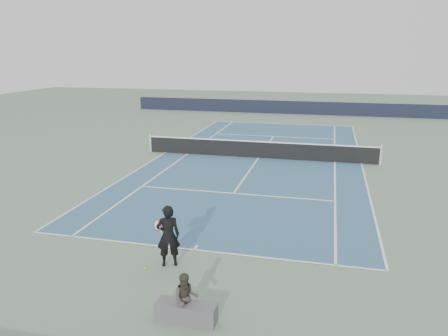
% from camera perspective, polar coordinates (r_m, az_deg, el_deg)
% --- Properties ---
extents(ground, '(80.00, 80.00, 0.00)m').
position_cam_1_polar(ground, '(24.27, 4.53, 1.31)').
color(ground, slate).
extents(court_surface, '(10.97, 23.77, 0.01)m').
position_cam_1_polar(court_surface, '(24.27, 4.53, 1.32)').
color(court_surface, '#345D7C').
rests_on(court_surface, ground).
extents(tennis_net, '(12.90, 0.10, 1.07)m').
position_cam_1_polar(tennis_net, '(24.16, 4.55, 2.47)').
color(tennis_net, silver).
rests_on(tennis_net, ground).
extents(windscreen_far, '(30.00, 0.25, 1.20)m').
position_cam_1_polar(windscreen_far, '(41.66, 8.56, 7.83)').
color(windscreen_far, black).
rests_on(windscreen_far, ground).
extents(tennis_player, '(0.85, 0.70, 1.76)m').
position_cam_1_polar(tennis_player, '(12.17, -7.31, -8.75)').
color(tennis_player, black).
rests_on(tennis_player, ground).
extents(tennis_ball, '(0.06, 0.06, 0.06)m').
position_cam_1_polar(tennis_ball, '(12.42, -10.22, -12.72)').
color(tennis_ball, '#B9DF2D').
rests_on(tennis_ball, ground).
extents(spectator_bench, '(1.41, 0.90, 1.16)m').
position_cam_1_polar(spectator_bench, '(10.04, -4.97, -17.38)').
color(spectator_bench, '#57555A').
rests_on(spectator_bench, ground).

